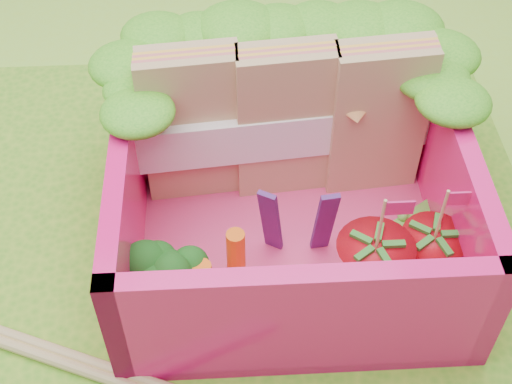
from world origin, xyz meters
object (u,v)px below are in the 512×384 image
object	(u,v)px
broccoli	(169,271)
sandwich_stack	(286,122)
strawberry_left	(372,270)
strawberry_right	(430,256)
bento_box	(289,186)

from	to	relation	value
broccoli	sandwich_stack	bearing A→B (deg)	52.55
strawberry_left	broccoli	bearing A→B (deg)	179.62
sandwich_stack	broccoli	size ratio (longest dim) A/B	4.04
strawberry_right	sandwich_stack	bearing A→B (deg)	132.50
sandwich_stack	bento_box	bearing A→B (deg)	-91.04
broccoli	strawberry_right	bearing A→B (deg)	3.61
bento_box	strawberry_right	world-z (taller)	bento_box
bento_box	strawberry_right	xyz separation A→B (m)	(0.50, -0.29, -0.10)
sandwich_stack	broccoli	bearing A→B (deg)	-127.45
bento_box	strawberry_left	bearing A→B (deg)	-52.53
bento_box	broccoli	world-z (taller)	bento_box
bento_box	strawberry_left	xyz separation A→B (m)	(0.27, -0.35, -0.08)
bento_box	broccoli	xyz separation A→B (m)	(-0.46, -0.35, -0.04)
bento_box	strawberry_right	size ratio (longest dim) A/B	2.70
sandwich_stack	strawberry_left	xyz separation A→B (m)	(0.27, -0.61, -0.19)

